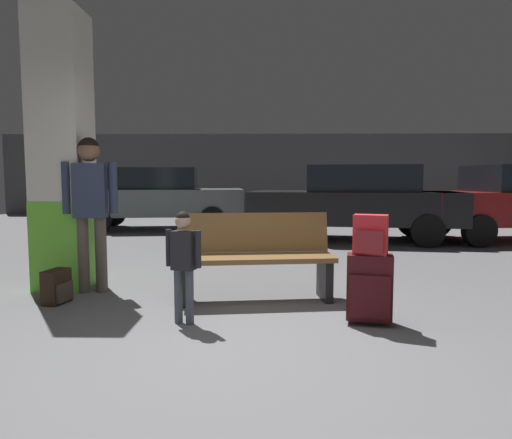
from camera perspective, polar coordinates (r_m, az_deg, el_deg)
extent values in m
cube|color=slate|center=(7.21, -0.69, -5.20)|extent=(18.00, 18.00, 0.10)
cube|color=#565658|center=(15.95, 0.32, 5.71)|extent=(18.00, 0.12, 2.80)
cube|color=#66C633|center=(5.63, -22.81, -2.86)|extent=(0.57, 0.57, 1.00)
cube|color=silver|center=(5.64, -23.37, 12.91)|extent=(0.56, 0.56, 2.09)
cube|color=brown|center=(4.61, -0.06, -4.91)|extent=(1.64, 0.63, 0.05)
cube|color=brown|center=(4.82, -0.35, -1.64)|extent=(1.60, 0.30, 0.42)
cube|color=black|center=(4.65, -9.02, -7.83)|extent=(0.13, 0.41, 0.41)
cube|color=black|center=(4.78, 8.63, -7.45)|extent=(0.13, 0.41, 0.41)
cube|color=#471419|center=(4.03, 14.07, -8.22)|extent=(0.41, 0.27, 0.56)
cube|color=#471419|center=(3.94, 14.09, -9.44)|extent=(0.34, 0.09, 0.36)
cube|color=#A5A5AA|center=(4.06, 14.12, -4.27)|extent=(0.14, 0.05, 0.02)
cylinder|color=black|center=(4.19, 11.71, -11.93)|extent=(0.03, 0.05, 0.04)
cylinder|color=black|center=(4.20, 16.18, -11.99)|extent=(0.03, 0.05, 0.04)
cube|color=red|center=(3.96, 14.21, -1.86)|extent=(0.32, 0.24, 0.34)
cube|color=maroon|center=(3.87, 14.04, -2.77)|extent=(0.23, 0.10, 0.19)
cylinder|color=black|center=(3.94, 14.26, 0.42)|extent=(0.06, 0.04, 0.02)
cylinder|color=#4C5160|center=(3.97, -8.34, -9.65)|extent=(0.07, 0.07, 0.47)
cylinder|color=#4C5160|center=(4.02, -9.74, -9.49)|extent=(0.07, 0.07, 0.47)
cube|color=#232328|center=(3.91, -9.13, -3.86)|extent=(0.22, 0.17, 0.33)
cylinder|color=#232328|center=(3.85, -7.32, -3.73)|extent=(0.05, 0.05, 0.32)
cylinder|color=#232328|center=(3.97, -10.89, -3.50)|extent=(0.05, 0.05, 0.32)
sphere|color=tan|center=(3.88, -9.18, -0.15)|extent=(0.13, 0.13, 0.13)
sphere|color=black|center=(3.88, -9.19, 0.12)|extent=(0.12, 0.12, 0.12)
cylinder|color=red|center=(4.02, -9.35, -3.36)|extent=(0.06, 0.06, 0.10)
cylinder|color=red|center=(4.01, -9.37, -2.30)|extent=(0.01, 0.01, 0.06)
cylinder|color=brown|center=(5.27, -18.90, -4.22)|extent=(0.12, 0.12, 0.83)
cylinder|color=brown|center=(5.31, -20.91, -4.22)|extent=(0.12, 0.12, 0.83)
cube|color=#2D3851|center=(5.23, -20.15, 3.44)|extent=(0.37, 0.25, 0.58)
cylinder|color=#2D3851|center=(5.18, -17.55, 3.82)|extent=(0.10, 0.10, 0.56)
cylinder|color=#2D3851|center=(5.28, -22.72, 3.68)|extent=(0.10, 0.10, 0.56)
sphere|color=brown|center=(5.23, -20.30, 8.14)|extent=(0.23, 0.23, 0.23)
sphere|color=black|center=(5.24, -20.31, 8.50)|extent=(0.22, 0.22, 0.22)
cube|color=black|center=(5.00, -23.82, -7.71)|extent=(0.22, 0.31, 0.34)
cube|color=#423328|center=(4.96, -22.91, -8.40)|extent=(0.08, 0.23, 0.19)
cylinder|color=black|center=(4.97, -23.89, -5.94)|extent=(0.04, 0.06, 0.02)
cube|color=black|center=(9.39, 12.08, 1.52)|extent=(4.30, 2.25, 0.64)
cube|color=black|center=(9.39, 13.06, 5.05)|extent=(2.29, 1.82, 0.52)
cylinder|color=black|center=(8.65, 3.68, -1.13)|extent=(0.62, 0.28, 0.60)
cylinder|color=black|center=(10.24, 4.53, -0.16)|extent=(0.62, 0.28, 0.60)
cylinder|color=black|center=(8.80, 20.79, -1.35)|extent=(0.62, 0.28, 0.60)
cylinder|color=black|center=(10.36, 19.01, -0.37)|extent=(0.62, 0.28, 0.60)
cube|color=slate|center=(11.50, -12.03, 2.17)|extent=(4.26, 2.15, 0.64)
cube|color=black|center=(11.50, -12.83, 5.05)|extent=(2.26, 1.76, 0.52)
cylinder|color=black|center=(12.24, -5.50, 0.70)|extent=(0.62, 0.27, 0.60)
cylinder|color=black|center=(10.65, -5.54, 0.03)|extent=(0.62, 0.27, 0.60)
cylinder|color=black|center=(12.53, -17.48, 0.58)|extent=(0.62, 0.27, 0.60)
cylinder|color=black|center=(10.97, -19.24, -0.08)|extent=(0.62, 0.27, 0.60)
cylinder|color=black|center=(9.20, 26.27, -1.28)|extent=(0.62, 0.26, 0.60)
cylinder|color=black|center=(10.60, 21.83, -0.34)|extent=(0.62, 0.26, 0.60)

